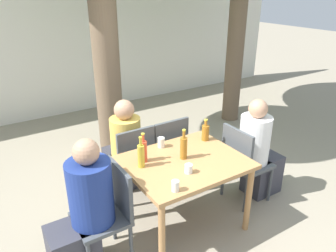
% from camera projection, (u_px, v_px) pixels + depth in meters
% --- Properties ---
extents(ground_plane, '(30.00, 30.00, 0.00)m').
position_uv_depth(ground_plane, '(183.00, 224.00, 3.46)').
color(ground_plane, gray).
extents(cafe_building_wall, '(10.00, 0.08, 2.80)m').
position_uv_depth(cafe_building_wall, '(62.00, 39.00, 5.89)').
color(cafe_building_wall, white).
rests_on(cafe_building_wall, ground_plane).
extents(dining_table_front, '(1.13, 0.92, 0.77)m').
position_uv_depth(dining_table_front, '(184.00, 169.00, 3.19)').
color(dining_table_front, '#B27F4C').
rests_on(dining_table_front, ground_plane).
extents(patio_chair_0, '(0.44, 0.44, 0.93)m').
position_uv_depth(patio_chair_0, '(109.00, 209.00, 2.85)').
color(patio_chair_0, '#474C51').
rests_on(patio_chair_0, ground_plane).
extents(patio_chair_1, '(0.44, 0.44, 0.93)m').
position_uv_depth(patio_chair_1, '(243.00, 160.00, 3.63)').
color(patio_chair_1, '#474C51').
rests_on(patio_chair_1, ground_plane).
extents(patio_chair_2, '(0.44, 0.44, 0.93)m').
position_uv_depth(patio_chair_2, '(132.00, 158.00, 3.67)').
color(patio_chair_2, '#474C51').
rests_on(patio_chair_2, ground_plane).
extents(patio_chair_3, '(0.44, 0.44, 0.93)m').
position_uv_depth(patio_chair_3, '(166.00, 148.00, 3.89)').
color(patio_chair_3, '#474C51').
rests_on(patio_chair_3, ground_plane).
extents(person_seated_0, '(0.58, 0.37, 1.24)m').
position_uv_depth(person_seated_0, '(83.00, 215.00, 2.73)').
color(person_seated_0, '#383842').
rests_on(person_seated_0, ground_plane).
extents(person_seated_1, '(0.57, 0.34, 1.21)m').
position_uv_depth(person_seated_1, '(258.00, 154.00, 3.74)').
color(person_seated_1, '#383842').
rests_on(person_seated_1, ground_plane).
extents(person_seated_2, '(0.35, 0.57, 1.18)m').
position_uv_depth(person_seated_2, '(123.00, 150.00, 3.85)').
color(person_seated_2, '#383842').
rests_on(person_seated_2, ground_plane).
extents(oil_cruet_0, '(0.06, 0.06, 0.31)m').
position_uv_depth(oil_cruet_0, '(141.00, 155.00, 2.99)').
color(oil_cruet_0, gold).
rests_on(oil_cruet_0, dining_table_front).
extents(soda_bottle_1, '(0.07, 0.07, 0.29)m').
position_uv_depth(soda_bottle_1, '(143.00, 151.00, 3.09)').
color(soda_bottle_1, '#DB4C2D').
rests_on(soda_bottle_1, dining_table_front).
extents(amber_bottle_2, '(0.08, 0.08, 0.24)m').
position_uv_depth(amber_bottle_2, '(205.00, 132.00, 3.52)').
color(amber_bottle_2, '#9E661E').
rests_on(amber_bottle_2, dining_table_front).
extents(amber_bottle_3, '(0.07, 0.07, 0.31)m').
position_uv_depth(amber_bottle_3, '(184.00, 147.00, 3.14)').
color(amber_bottle_3, '#9E661E').
rests_on(amber_bottle_3, dining_table_front).
extents(drinking_glass_0, '(0.07, 0.07, 0.11)m').
position_uv_depth(drinking_glass_0, '(161.00, 142.00, 3.38)').
color(drinking_glass_0, silver).
rests_on(drinking_glass_0, dining_table_front).
extents(drinking_glass_1, '(0.07, 0.07, 0.08)m').
position_uv_depth(drinking_glass_1, '(189.00, 169.00, 2.93)').
color(drinking_glass_1, white).
rests_on(drinking_glass_1, dining_table_front).
extents(drinking_glass_2, '(0.06, 0.06, 0.09)m').
position_uv_depth(drinking_glass_2, '(175.00, 186.00, 2.67)').
color(drinking_glass_2, silver).
rests_on(drinking_glass_2, dining_table_front).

